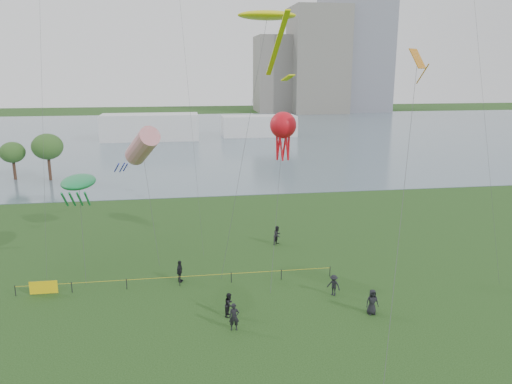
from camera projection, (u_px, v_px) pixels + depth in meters
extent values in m
plane|color=#173611|center=(284.00, 380.00, 26.96)|extent=(400.00, 400.00, 0.00)
cube|color=slate|center=(202.00, 136.00, 122.89)|extent=(400.00, 120.00, 0.08)
cube|color=slate|center=(318.00, 60.00, 184.44)|extent=(20.00, 20.00, 38.00)
cube|color=slate|center=(277.00, 74.00, 189.38)|extent=(16.00, 18.00, 28.00)
cube|color=silver|center=(150.00, 127.00, 115.64)|extent=(22.00, 8.00, 6.00)
cube|color=silver|center=(259.00, 126.00, 122.40)|extent=(18.00, 7.00, 5.00)
cylinder|color=#3B251B|center=(15.00, 171.00, 74.71)|extent=(0.44, 0.44, 2.57)
ellipsoid|color=#376126|center=(12.00, 152.00, 74.01)|extent=(3.66, 3.66, 3.09)
cylinder|color=#3B251B|center=(50.00, 170.00, 74.12)|extent=(0.44, 0.44, 3.16)
ellipsoid|color=#376126|center=(47.00, 147.00, 73.26)|extent=(4.49, 4.49, 3.79)
cylinder|color=black|center=(15.00, 291.00, 36.72)|extent=(0.07, 0.07, 0.85)
cylinder|color=black|center=(72.00, 287.00, 37.30)|extent=(0.07, 0.07, 0.85)
cylinder|color=black|center=(127.00, 284.00, 37.88)|extent=(0.07, 0.07, 0.85)
cylinder|color=black|center=(180.00, 281.00, 38.46)|extent=(0.07, 0.07, 0.85)
cylinder|color=black|center=(231.00, 277.00, 39.04)|extent=(0.07, 0.07, 0.85)
cylinder|color=black|center=(281.00, 274.00, 39.62)|extent=(0.07, 0.07, 0.85)
cylinder|color=black|center=(330.00, 271.00, 40.20)|extent=(0.07, 0.07, 0.85)
cylinder|color=yellow|center=(180.00, 277.00, 38.38)|extent=(24.00, 0.03, 0.03)
cube|color=yellow|center=(44.00, 287.00, 36.98)|extent=(2.00, 0.04, 1.00)
imported|color=black|center=(229.00, 305.00, 33.71)|extent=(0.92, 1.00, 1.66)
imported|color=black|center=(334.00, 285.00, 36.76)|extent=(1.16, 1.15, 1.61)
imported|color=black|center=(180.00, 271.00, 39.09)|extent=(0.76, 1.11, 1.76)
imported|color=black|center=(372.00, 302.00, 33.95)|extent=(0.87, 0.57, 1.78)
imported|color=black|center=(234.00, 317.00, 31.87)|extent=(0.69, 0.48, 1.81)
imported|color=black|center=(277.00, 235.00, 47.41)|extent=(1.11, 1.12, 1.82)
cylinder|color=#3F3F42|center=(244.00, 150.00, 38.99)|extent=(4.11, 2.75, 20.28)
ellipsoid|color=yellow|center=(267.00, 15.00, 38.14)|extent=(4.56, 2.85, 0.71)
cube|color=yellow|center=(277.00, 46.00, 34.69)|extent=(0.36, 6.98, 4.09)
cube|color=yellow|center=(288.00, 78.00, 31.55)|extent=(0.95, 0.95, 0.42)
cylinder|color=#3F3F42|center=(151.00, 205.00, 42.94)|extent=(1.17, 3.46, 9.77)
cylinder|color=red|center=(142.00, 146.00, 43.32)|extent=(3.71, 5.15, 3.85)
cylinder|color=#171BA6|center=(125.00, 167.00, 42.35)|extent=(0.60, 1.13, 0.88)
cylinder|color=#171BA6|center=(123.00, 167.00, 42.68)|extent=(0.60, 1.13, 0.88)
cylinder|color=#171BA6|center=(117.00, 167.00, 42.48)|extent=(0.60, 1.13, 0.88)
cylinder|color=#171BA6|center=(116.00, 168.00, 42.02)|extent=(0.60, 1.13, 0.88)
cylinder|color=#171BA6|center=(122.00, 168.00, 41.95)|extent=(0.60, 1.13, 0.88)
cylinder|color=#3F3F42|center=(82.00, 233.00, 39.02)|extent=(0.43, 2.52, 7.67)
ellipsoid|color=#178040|center=(79.00, 182.00, 39.26)|extent=(2.59, 4.66, 0.91)
cylinder|color=#178040|center=(65.00, 200.00, 37.85)|extent=(0.16, 1.79, 1.54)
cylinder|color=#178040|center=(72.00, 199.00, 37.93)|extent=(0.16, 1.79, 1.54)
cylinder|color=#178040|center=(80.00, 199.00, 38.01)|extent=(0.16, 1.79, 1.54)
cylinder|color=#178040|center=(87.00, 199.00, 38.09)|extent=(0.16, 1.79, 1.54)
cylinder|color=#3F3F42|center=(277.00, 205.00, 39.22)|extent=(2.22, 6.73, 11.79)
sphere|color=red|center=(283.00, 125.00, 41.17)|extent=(2.20, 2.20, 2.20)
cylinder|color=red|center=(289.00, 144.00, 41.63)|extent=(0.18, 0.54, 2.60)
cylinder|color=red|center=(285.00, 143.00, 42.01)|extent=(0.49, 0.36, 2.61)
cylinder|color=red|center=(279.00, 144.00, 41.93)|extent=(0.49, 0.36, 2.61)
cylinder|color=red|center=(277.00, 144.00, 41.48)|extent=(0.18, 0.54, 2.60)
cylinder|color=red|center=(281.00, 145.00, 41.10)|extent=(0.49, 0.36, 2.61)
cylinder|color=red|center=(287.00, 145.00, 41.18)|extent=(0.49, 0.36, 2.61)
cylinder|color=#3F3F42|center=(402.00, 205.00, 29.44)|extent=(6.66, 12.56, 17.00)
cube|color=orange|center=(418.00, 59.00, 33.88)|extent=(1.64, 1.64, 1.34)
cylinder|color=orange|center=(423.00, 74.00, 33.26)|extent=(0.08, 1.58, 1.35)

